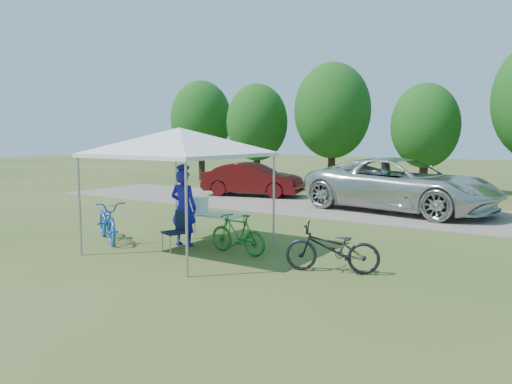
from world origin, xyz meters
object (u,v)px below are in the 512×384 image
(folding_chair, at_px, (177,227))
(bike_dark, at_px, (332,248))
(minivan, at_px, (401,185))
(sedan, at_px, (253,179))
(cyclist, at_px, (184,208))
(cooler, at_px, (197,204))
(bike_blue, at_px, (107,221))
(folding_table, at_px, (211,215))
(bike_green, at_px, (238,234))

(folding_chair, height_order, bike_dark, bike_dark)
(minivan, height_order, sedan, minivan)
(cyclist, bearing_deg, cooler, -81.68)
(cyclist, distance_m, bike_blue, 2.03)
(bike_dark, xyz_separation_m, minivan, (-1.28, 8.21, 0.45))
(folding_table, distance_m, cyclist, 0.84)
(bike_blue, relative_size, sedan, 0.45)
(bike_green, relative_size, minivan, 0.23)
(folding_table, height_order, cooler, cooler)
(folding_table, distance_m, bike_blue, 2.52)
(cyclist, bearing_deg, bike_dark, 166.21)
(sedan, bearing_deg, bike_blue, 178.89)
(cooler, height_order, sedan, sedan)
(cooler, bearing_deg, sedan, 114.91)
(folding_table, bearing_deg, cyclist, -104.16)
(minivan, bearing_deg, bike_green, -177.91)
(bike_dark, bearing_deg, bike_blue, -105.05)
(minivan, bearing_deg, bike_dark, -161.48)
(folding_chair, relative_size, bike_green, 0.60)
(folding_table, height_order, sedan, sedan)
(folding_chair, relative_size, cyclist, 0.49)
(bike_blue, height_order, bike_dark, bike_blue)
(cooler, distance_m, sedan, 8.90)
(minivan, relative_size, sedan, 1.53)
(bike_green, xyz_separation_m, minivan, (1.05, 7.97, 0.48))
(folding_chair, xyz_separation_m, cooler, (-0.45, 1.20, 0.34))
(folding_table, relative_size, folding_chair, 1.88)
(folding_table, bearing_deg, bike_blue, -145.80)
(cooler, relative_size, cyclist, 0.28)
(bike_blue, height_order, minivan, minivan)
(bike_dark, distance_m, minivan, 8.32)
(folding_table, bearing_deg, minivan, 71.70)
(folding_chair, bearing_deg, minivan, 94.51)
(bike_green, distance_m, minivan, 8.05)
(folding_chair, distance_m, cooler, 1.33)
(cooler, bearing_deg, bike_dark, -13.53)
(bike_blue, bearing_deg, sedan, 42.82)
(folding_chair, distance_m, bike_dark, 3.68)
(bike_dark, height_order, sedan, sedan)
(folding_chair, bearing_deg, cyclist, 134.03)
(folding_chair, distance_m, sedan, 10.18)
(folding_chair, height_order, sedan, sedan)
(sedan, bearing_deg, folding_chair, -169.35)
(sedan, bearing_deg, minivan, -111.08)
(folding_chair, relative_size, bike_dark, 0.50)
(folding_chair, distance_m, cyclist, 0.60)
(cooler, distance_m, bike_green, 1.99)
(bike_blue, bearing_deg, folding_chair, -53.96)
(cooler, xyz_separation_m, minivan, (2.84, 7.21, 0.06))
(folding_table, height_order, bike_blue, bike_blue)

